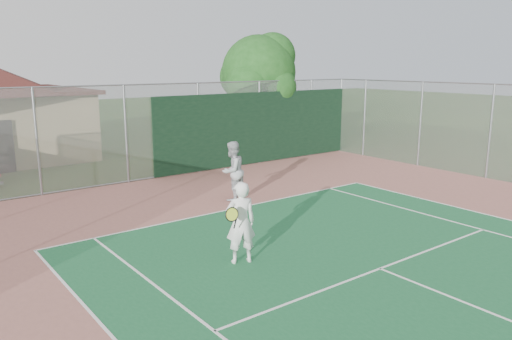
% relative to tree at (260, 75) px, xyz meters
% --- Properties ---
extents(back_fence, '(20.08, 0.11, 3.53)m').
position_rel_tree_xyz_m(back_fence, '(-4.28, -1.74, -2.04)').
color(back_fence, gray).
rests_on(back_fence, ground).
extents(side_fence_right, '(0.08, 9.00, 3.50)m').
position_rel_tree_xyz_m(side_fence_right, '(3.61, -6.22, -1.96)').
color(side_fence_right, gray).
rests_on(side_fence_right, ground).
extents(tree, '(4.04, 3.83, 5.64)m').
position_rel_tree_xyz_m(tree, '(0.00, 0.00, 0.00)').
color(tree, '#3B2415').
rests_on(tree, ground).
extents(player_white_front, '(0.98, 0.70, 1.79)m').
position_rel_tree_xyz_m(player_white_front, '(-8.51, -10.26, -2.81)').
color(player_white_front, white).
rests_on(player_white_front, ground).
extents(player_grey_back, '(1.09, 0.98, 1.86)m').
position_rel_tree_xyz_m(player_grey_back, '(-5.77, -6.00, -2.78)').
color(player_grey_back, '#ADAFB2').
rests_on(player_grey_back, ground).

